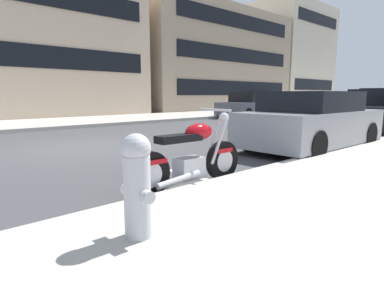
% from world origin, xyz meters
% --- Properties ---
extents(ground_plane, '(260.00, 260.00, 0.00)m').
position_xyz_m(ground_plane, '(0.00, 0.00, 0.00)').
color(ground_plane, '#3D3D3F').
extents(sidewalk_far_curb, '(120.00, 5.00, 0.14)m').
position_xyz_m(sidewalk_far_curb, '(12.00, 7.11, 0.07)').
color(sidewalk_far_curb, '#ADA89E').
rests_on(sidewalk_far_curb, ground).
extents(parking_stall_stripe, '(0.12, 2.20, 0.01)m').
position_xyz_m(parking_stall_stripe, '(0.00, -4.01, 0.00)').
color(parking_stall_stripe, silver).
rests_on(parking_stall_stripe, ground).
extents(parked_motorcycle, '(1.97, 0.62, 1.10)m').
position_xyz_m(parked_motorcycle, '(-0.46, -4.47, 0.42)').
color(parked_motorcycle, black).
rests_on(parked_motorcycle, ground).
extents(parked_car_across_street, '(4.10, 1.88, 1.37)m').
position_xyz_m(parked_car_across_street, '(3.94, -3.99, 0.66)').
color(parked_car_across_street, gray).
rests_on(parked_car_across_street, ground).
extents(parked_car_near_corner, '(4.47, 2.08, 1.48)m').
position_xyz_m(parked_car_near_corner, '(9.29, -3.85, 0.70)').
color(parked_car_near_corner, black).
rests_on(parked_car_near_corner, ground).
extents(crossing_truck, '(2.26, 5.03, 1.88)m').
position_xyz_m(crossing_truck, '(29.25, 2.27, 0.98)').
color(crossing_truck, '#4C5156').
rests_on(crossing_truck, ground).
extents(car_opposite_curb, '(4.28, 2.02, 1.46)m').
position_xyz_m(car_opposite_curb, '(12.05, 3.95, 0.69)').
color(car_opposite_curb, '#4C515B').
rests_on(car_opposite_curb, ground).
extents(fire_hydrant, '(0.24, 0.36, 0.86)m').
position_xyz_m(fire_hydrant, '(-2.11, -5.61, 0.60)').
color(fire_hydrant, '#B7B7BC').
rests_on(fire_hydrant, sidewalk_near_curb).
extents(townhouse_far_uphill, '(9.39, 11.43, 14.24)m').
position_xyz_m(townhouse_far_uphill, '(4.30, 15.08, 7.12)').
color(townhouse_far_uphill, beige).
rests_on(townhouse_far_uphill, ground).
extents(townhouse_behind_pole, '(15.32, 11.28, 8.25)m').
position_xyz_m(townhouse_behind_pole, '(17.59, 15.00, 4.13)').
color(townhouse_behind_pole, tan).
rests_on(townhouse_behind_pole, ground).
extents(townhouse_near_left, '(9.58, 9.08, 10.65)m').
position_xyz_m(townhouse_near_left, '(30.34, 13.91, 5.33)').
color(townhouse_near_left, beige).
rests_on(townhouse_near_left, ground).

